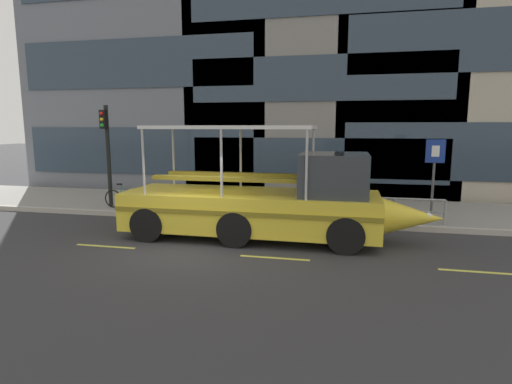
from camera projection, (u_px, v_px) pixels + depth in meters
ground_plane at (194, 246)px, 11.51m from camera, size 120.00×120.00×0.00m
sidewalk at (243, 206)px, 16.90m from camera, size 32.00×4.80×0.18m
curb_edge at (225, 219)px, 14.50m from camera, size 32.00×0.18×0.18m
lane_centreline at (186, 252)px, 10.97m from camera, size 25.80×0.12×0.01m
office_tower_right at (444, 18)px, 21.89m from camera, size 10.77×11.67×18.04m
curb_guardrail at (275, 201)px, 14.36m from camera, size 11.17×0.09×0.83m
traffic_light_pole at (107, 146)px, 16.03m from camera, size 0.24×0.46×3.95m
parking_sign at (434, 166)px, 13.43m from camera, size 0.60×0.12×2.73m
leaned_bicycle at (125, 199)px, 15.90m from camera, size 1.74×0.46×0.96m
duck_tour_boat at (269, 203)px, 12.15m from camera, size 9.38×2.48×3.35m
pedestrian_near_bow at (348, 188)px, 14.64m from camera, size 0.22×0.46×1.59m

